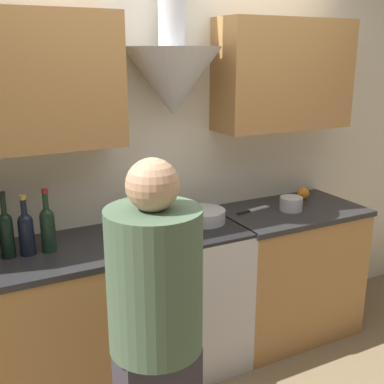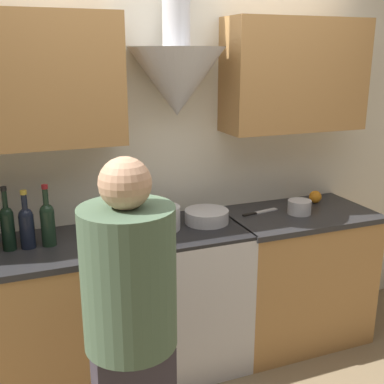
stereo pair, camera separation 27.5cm
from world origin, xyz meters
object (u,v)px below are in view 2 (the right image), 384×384
Objects in this scene: stove_range at (186,295)px; person_foreground_left at (131,334)px; mixing_bowl at (207,216)px; wine_bottle_7 at (8,225)px; wine_bottle_9 at (48,222)px; stock_pot at (160,218)px; saucepan at (299,207)px; orange_fruit at (315,197)px; wine_bottle_8 at (27,225)px.

person_foreground_left reaches higher than stove_range.
person_foreground_left reaches higher than mixing_bowl.
wine_bottle_9 is at bearing -3.37° from wine_bottle_7.
wine_bottle_9 is (-0.80, 0.01, 0.59)m from stove_range.
saucepan is at bearing -3.88° from stock_pot.
wine_bottle_7 reaches higher than mixing_bowl.
saucepan is at bearing -2.22° from stove_range.
stock_pot reaches higher than mixing_bowl.
stock_pot is at bearing -175.26° from orange_fruit.
wine_bottle_7 is 0.85m from stock_pot.
stove_range is 0.99m from wine_bottle_9.
person_foreground_left reaches higher than wine_bottle_9.
stove_range is at bearing -1.15° from wine_bottle_8.
stove_range is 1.08m from wine_bottle_8.
saucepan is at bearing 32.85° from person_foreground_left.
wine_bottle_7 is 4.01× the size of orange_fruit.
stove_range is 0.55m from stock_pot.
person_foreground_left reaches higher than wine_bottle_7.
wine_bottle_9 reaches higher than orange_fruit.
stove_range is at bearing -1.40° from wine_bottle_7.
wine_bottle_9 reaches higher than saucepan.
wine_bottle_7 is 1.47× the size of stock_pot.
wine_bottle_7 is at bearing 114.43° from person_foreground_left.
saucepan is (0.93, -0.06, -0.02)m from stock_pot.
stock_pot reaches higher than saucepan.
wine_bottle_9 is at bearing -178.73° from mixing_bowl.
orange_fruit reaches higher than stove_range.
stock_pot is at bearing -179.93° from mixing_bowl.
wine_bottle_8 is (-0.91, 0.02, 0.59)m from stove_range.
wine_bottle_8 is 0.76m from stock_pot.
wine_bottle_7 is 0.20m from wine_bottle_9.
stove_range is 2.86× the size of wine_bottle_8.
wine_bottle_7 is 1.79m from saucepan.
stove_range is 6.03× the size of saucepan.
saucepan is at bearing -1.55° from wine_bottle_9.
wine_bottle_7 is 1.04m from person_foreground_left.
stove_range is 0.58× the size of person_foreground_left.
orange_fruit reaches higher than mixing_bowl.
stove_range is at bearing -12.40° from stock_pot.
wine_bottle_9 reaches higher than wine_bottle_8.
wine_bottle_7 reaches higher than saucepan.
wine_bottle_9 is (0.11, -0.01, 0.01)m from wine_bottle_8.
stove_range is 1.16m from wine_bottle_7.
person_foreground_left is at bearing -147.15° from saucepan.
stove_range is at bearing 177.78° from saucepan.
stock_pot is 0.30m from mixing_bowl.
wine_bottle_7 is 0.22× the size of person_foreground_left.
wine_bottle_7 reaches higher than stock_pot.
saucepan is (1.69, -0.05, -0.08)m from wine_bottle_8.
mixing_bowl is (1.15, 0.01, -0.10)m from wine_bottle_7.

